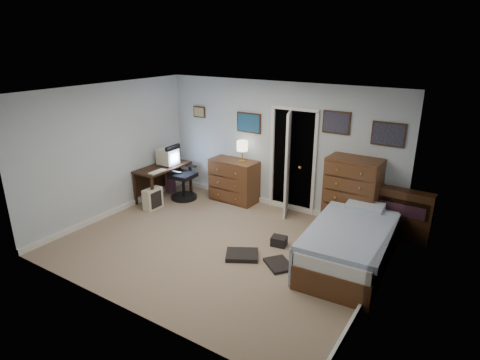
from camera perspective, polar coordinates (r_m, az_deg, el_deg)
name	(u,v)px	position (r m, az deg, el deg)	size (l,w,h in m)	color
floor	(219,246)	(6.76, -2.94, -9.29)	(5.00, 4.00, 0.02)	#89735E
computer_desk	(160,173)	(8.66, -11.27, 0.98)	(0.58, 1.24, 0.71)	#321D10
crt_monitor	(168,157)	(8.59, -10.21, 3.28)	(0.37, 0.35, 0.34)	beige
keyboard	(157,172)	(8.19, -11.68, 1.17)	(0.14, 0.38, 0.02)	beige
pc_tower	(153,199)	(8.21, -12.29, -2.62)	(0.20, 0.40, 0.43)	beige
office_chair	(181,179)	(8.58, -8.43, 0.21)	(0.58, 0.58, 1.14)	black
media_stack	(170,175)	(8.94, -9.95, 0.72)	(0.16, 0.16, 0.82)	maroon
low_dresser	(234,180)	(8.37, -0.84, -0.06)	(1.00, 0.50, 0.88)	#57371B
table_lamp	(242,147)	(8.04, 0.33, 4.78)	(0.23, 0.23, 0.43)	gold
doorway	(299,158)	(8.05, 8.41, 3.13)	(0.96, 1.12, 2.05)	black
tall_dresser	(352,195)	(7.28, 15.64, -2.02)	(0.90, 0.53, 1.33)	#57371B
headboard_bookcase	(401,213)	(7.29, 21.95, -4.42)	(0.98, 0.27, 0.87)	#57371B
bed	(350,244)	(6.31, 15.32, -8.80)	(1.25, 2.18, 0.69)	#57371B
wall_posters	(305,125)	(7.53, 9.29, 7.78)	(4.38, 0.04, 0.60)	#331E11
floor_clutter	(261,253)	(6.44, 3.06, -10.34)	(1.20, 1.06, 0.16)	black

